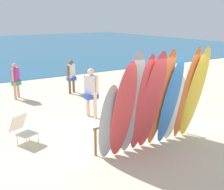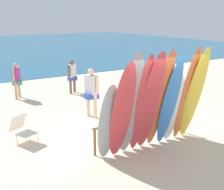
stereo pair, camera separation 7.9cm
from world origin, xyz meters
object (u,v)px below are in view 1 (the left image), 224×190
surfboard_rack (143,123)px  beachgoer_photographing (71,74)px  surfboard_grey_0 (109,123)px  beachgoer_midbeach (16,78)px  surfboard_red_1 (123,112)px  surfboard_orange_8 (187,95)px  surfboard_yellow_9 (194,94)px  beach_chair_red (22,128)px  surfboard_red_4 (151,103)px  surfboard_grey_2 (132,105)px  surfboard_red_3 (142,105)px  surfboard_white_7 (174,109)px  beachgoer_near_rack (91,89)px  surfboard_blue_6 (170,103)px  surfboard_orange_5 (161,100)px

surfboard_rack → beachgoer_photographing: bearing=83.6°
surfboard_grey_0 → beachgoer_midbeach: surfboard_grey_0 is taller
surfboard_red_1 → beachgoer_midbeach: bearing=99.3°
surfboard_orange_8 → surfboard_yellow_9: (0.25, -0.05, -0.01)m
beach_chair_red → surfboard_red_4: bearing=-67.3°
surfboard_rack → surfboard_yellow_9: size_ratio=1.11×
surfboard_grey_2 → surfboard_red_3: bearing=4.1°
surfboard_white_7 → surfboard_orange_8: (0.36, -0.09, 0.37)m
beachgoer_near_rack → beach_chair_red: size_ratio=2.02×
surfboard_red_3 → beachgoer_near_rack: surfboard_red_3 is taller
beachgoer_photographing → beachgoer_midbeach: beachgoer_photographing is taller
surfboard_grey_0 → surfboard_red_4: (1.18, -0.13, 0.35)m
surfboard_yellow_9 → beachgoer_midbeach: surfboard_yellow_9 is taller
beachgoer_photographing → beachgoer_midbeach: size_ratio=1.00×
beachgoer_near_rack → surfboard_grey_2: bearing=151.3°
surfboard_white_7 → beachgoer_photographing: (-0.03, 6.58, -0.10)m
surfboard_grey_2 → beachgoer_near_rack: bearing=84.7°
surfboard_rack → beach_chair_red: (-2.82, 1.81, -0.17)m
surfboard_rack → beachgoer_photographing: size_ratio=2.03×
surfboard_grey_2 → beachgoer_midbeach: 7.16m
surfboard_red_4 → surfboard_yellow_9: bearing=4.3°
surfboard_rack → surfboard_red_4: 0.98m
beachgoer_midbeach → surfboard_grey_2: bearing=-132.4°
surfboard_red_1 → surfboard_grey_2: bearing=23.0°
surfboard_red_1 → surfboard_white_7: size_ratio=1.30×
surfboard_blue_6 → surfboard_red_4: bearing=178.9°
surfboard_grey_0 → surfboard_white_7: (2.11, 0.01, -0.01)m
beachgoer_midbeach → beachgoer_near_rack: (1.56, -3.87, 0.12)m
surfboard_blue_6 → beachgoer_midbeach: size_ratio=1.66×
surfboard_grey_0 → surfboard_orange_5: size_ratio=0.73×
surfboard_grey_0 → surfboard_blue_6: surfboard_blue_6 is taller
surfboard_grey_0 → surfboard_blue_6: size_ratio=0.80×
surfboard_red_4 → surfboard_orange_5: bearing=13.2°
surfboard_rack → surfboard_grey_0: surfboard_grey_0 is taller
surfboard_orange_5 → beachgoer_near_rack: bearing=90.1°
surfboard_red_1 → beachgoer_photographing: surfboard_red_1 is taller
surfboard_orange_5 → beachgoer_midbeach: size_ratio=1.82×
surfboard_red_3 → surfboard_red_4: size_ratio=0.96×
surfboard_yellow_9 → beach_chair_red: size_ratio=3.26×
surfboard_red_1 → beachgoer_near_rack: size_ratio=1.52×
beachgoer_midbeach → surfboard_blue_6: bearing=-122.9°
surfboard_white_7 → surfboard_orange_8: surfboard_orange_8 is taller
surfboard_white_7 → surfboard_red_4: bearing=-169.8°
beachgoer_midbeach → beach_chair_red: 4.90m
surfboard_red_3 → beachgoer_photographing: bearing=81.3°
surfboard_blue_6 → surfboard_white_7: size_ratio=1.26×
surfboard_grey_0 → surfboard_red_3: (0.94, -0.07, 0.32)m
surfboard_grey_0 → surfboard_grey_2: bearing=-1.9°
surfboard_red_1 → surfboard_orange_8: bearing=6.8°
surfboard_orange_5 → beachgoer_photographing: (0.52, 6.67, -0.47)m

